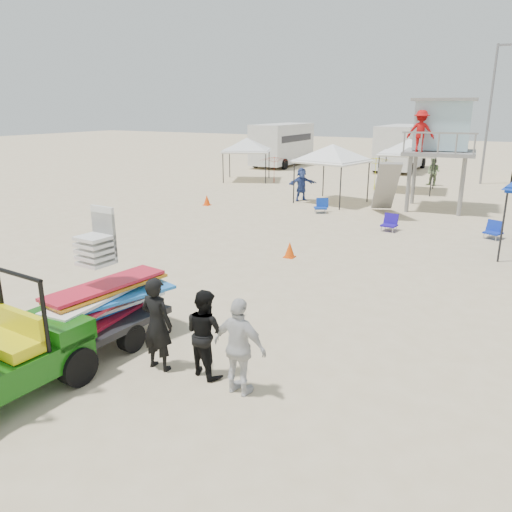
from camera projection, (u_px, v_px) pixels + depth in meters
The scene contains 20 objects.
ground at pixel (156, 359), 9.37m from camera, with size 140.00×140.00×0.00m, color beige.
surf_trailer at pixel (106, 297), 9.71m from camera, with size 1.57×2.71×2.43m.
man_left at pixel (157, 324), 8.80m from camera, with size 0.63×0.41×1.73m, color black.
man_mid at pixel (205, 333), 8.63m from camera, with size 0.76×0.60×1.57m, color black.
man_right at pixel (240, 347), 8.02m from camera, with size 0.97×0.41×1.66m, color silver.
lifeguard_tower at pixel (440, 129), 22.15m from camera, with size 3.29×3.29×4.79m.
canopy_white_a at pixel (333, 147), 23.87m from camera, with size 3.27×3.27×3.24m.
canopy_white_b at pixel (247, 140), 31.40m from camera, with size 3.67×3.67×3.08m.
canopy_white_c at pixel (410, 141), 27.23m from camera, with size 3.23×3.23×3.27m.
umbrella_a at pixel (274, 170), 30.80m from camera, with size 1.79×1.82×1.64m, color #AB2612.
umbrella_b at pixel (375, 173), 28.01m from camera, with size 2.07×2.11×1.89m, color yellow.
cone_near at pixel (290, 250), 15.61m from camera, with size 0.34×0.34×0.50m, color #F24A07.
cone_far at pixel (207, 200), 23.89m from camera, with size 0.34×0.34×0.50m, color #FF4508.
beach_chair_a at pixel (321, 206), 22.24m from camera, with size 0.72×0.80×0.64m.
beach_chair_b at pixel (390, 222), 18.99m from camera, with size 0.59×0.63×0.64m.
beach_chair_c at pixel (494, 230), 17.87m from camera, with size 0.69×0.76×0.64m.
rv_far_left at pixel (282, 143), 39.57m from camera, with size 2.64×6.80×3.25m.
rv_mid_left at pixel (401, 146), 36.66m from camera, with size 2.65×6.50×3.25m.
light_pole_left at pixel (489, 116), 29.48m from camera, with size 0.14×0.14×8.00m, color slate.
distant_beachgoers at pixel (438, 183), 25.14m from camera, with size 15.26×15.66×1.86m.
Camera 1 is at (5.72, -6.46, 4.54)m, focal length 35.00 mm.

